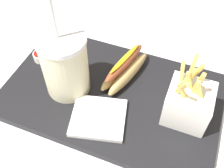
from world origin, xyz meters
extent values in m
cube|color=silver|center=(0.00, 0.00, -0.01)|extent=(2.40, 2.40, 0.02)
cube|color=black|center=(0.00, 0.00, 0.01)|extent=(0.49, 0.31, 0.02)
cylinder|color=beige|center=(0.10, 0.02, 0.09)|extent=(0.10, 0.10, 0.14)
cylinder|color=white|center=(0.10, 0.02, 0.16)|extent=(0.10, 0.10, 0.01)
cylinder|color=white|center=(0.11, 0.02, 0.22)|extent=(0.01, 0.01, 0.11)
cube|color=white|center=(-0.17, 0.00, 0.06)|extent=(0.09, 0.09, 0.08)
cube|color=#E5C660|center=(-0.15, 0.02, 0.11)|extent=(0.03, 0.02, 0.06)
cube|color=#E5C660|center=(-0.17, 0.00, 0.12)|extent=(0.02, 0.01, 0.08)
cube|color=#E5C660|center=(-0.18, 0.01, 0.11)|extent=(0.03, 0.02, 0.07)
cube|color=#E5C660|center=(-0.16, -0.01, 0.12)|extent=(0.02, 0.01, 0.06)
cube|color=#E5C660|center=(-0.18, 0.00, 0.11)|extent=(0.01, 0.02, 0.06)
cube|color=#E5C660|center=(-0.14, -0.02, 0.11)|extent=(0.02, 0.03, 0.06)
cube|color=#E5C660|center=(-0.16, -0.03, 0.12)|extent=(0.03, 0.01, 0.07)
cube|color=#E5C660|center=(-0.14, 0.02, 0.12)|extent=(0.03, 0.05, 0.09)
cube|color=#E5C660|center=(-0.15, -0.03, 0.13)|extent=(0.01, 0.02, 0.08)
cube|color=#E5C660|center=(-0.15, -0.01, 0.11)|extent=(0.03, 0.02, 0.07)
ellipsoid|color=tan|center=(0.00, -0.06, 0.04)|extent=(0.06, 0.16, 0.04)
ellipsoid|color=tan|center=(-0.02, -0.05, 0.04)|extent=(0.06, 0.16, 0.04)
ellipsoid|color=#994728|center=(-0.01, -0.06, 0.07)|extent=(0.06, 0.15, 0.02)
ellipsoid|color=gold|center=(-0.01, -0.06, 0.08)|extent=(0.04, 0.11, 0.01)
cylinder|color=white|center=(-0.15, -0.09, 0.03)|extent=(0.03, 0.03, 0.02)
cylinder|color=#B2140F|center=(-0.15, -0.09, 0.04)|extent=(0.03, 0.03, 0.01)
cylinder|color=white|center=(0.14, -0.05, 0.03)|extent=(0.03, 0.03, 0.02)
cylinder|color=#B2140F|center=(0.14, -0.05, 0.04)|extent=(0.03, 0.03, 0.01)
cylinder|color=white|center=(0.21, -0.03, 0.03)|extent=(0.04, 0.04, 0.02)
cylinder|color=#B2140F|center=(0.21, -0.03, 0.04)|extent=(0.03, 0.03, 0.01)
cube|color=white|center=(0.00, 0.08, 0.03)|extent=(0.13, 0.13, 0.01)
camera|label=1|loc=(-0.14, 0.36, 0.52)|focal=44.02mm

